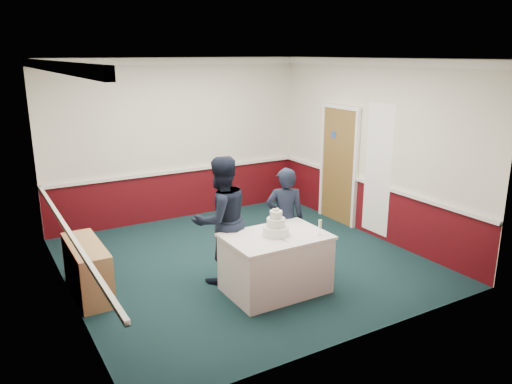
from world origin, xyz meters
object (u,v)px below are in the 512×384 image
cake_knife (282,240)px  person_woman (285,219)px  person_man (221,220)px  sideboard (88,269)px  champagne_flute (320,225)px  cake_table (275,263)px  wedding_cake (276,227)px

cake_knife → person_woman: size_ratio=0.14×
person_man → person_woman: size_ratio=1.16×
sideboard → champagne_flute: bearing=-28.4°
sideboard → person_woman: person_woman is taller
cake_table → person_man: person_man is taller
sideboard → wedding_cake: wedding_cake is taller
wedding_cake → person_woman: size_ratio=0.24×
champagne_flute → person_man: bearing=135.6°
cake_table → person_woman: 0.83m
person_man → cake_table: bearing=119.8°
wedding_cake → cake_table: bearing=-90.0°
person_man → person_woman: 0.98m
champagne_flute → person_woman: 0.85m
sideboard → person_woman: size_ratio=0.79×
sideboard → cake_table: (2.17, -1.16, 0.05)m
wedding_cake → champagne_flute: wedding_cake is taller
wedding_cake → cake_knife: 0.23m
champagne_flute → person_man: size_ratio=0.12×
wedding_cake → person_woman: person_woman is taller
cake_knife → person_woman: bearing=39.5°
wedding_cake → cake_knife: wedding_cake is taller
sideboard → wedding_cake: bearing=-28.1°
cake_table → cake_knife: size_ratio=6.00×
cake_table → person_man: size_ratio=0.75×
sideboard → cake_table: size_ratio=0.91×
wedding_cake → champagne_flute: bearing=-29.2°
cake_table → wedding_cake: wedding_cake is taller
wedding_cake → champagne_flute: 0.57m
champagne_flute → person_man: 1.35m
cake_knife → person_man: 0.97m
cake_table → cake_knife: (-0.03, -0.20, 0.39)m
person_man → person_woman: person_man is taller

